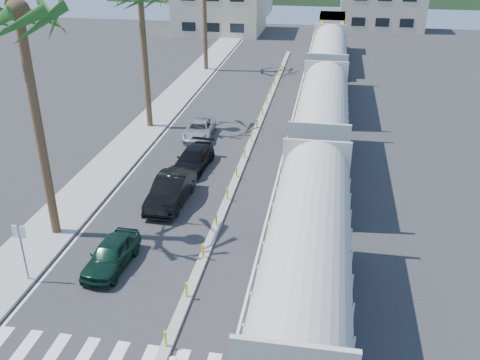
% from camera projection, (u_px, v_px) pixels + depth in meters
% --- Properties ---
extents(ground, '(140.00, 140.00, 0.00)m').
position_uv_depth(ground, '(174.00, 331.00, 21.06)').
color(ground, '#28282B').
rests_on(ground, ground).
extents(sidewalk, '(3.00, 90.00, 0.15)m').
position_uv_depth(sidewalk, '(159.00, 114.00, 44.48)').
color(sidewalk, gray).
rests_on(sidewalk, ground).
extents(rails, '(1.56, 100.00, 0.06)m').
position_uv_depth(rails, '(324.00, 112.00, 45.08)').
color(rails, black).
rests_on(rails, ground).
extents(median, '(0.45, 60.00, 0.85)m').
position_uv_depth(median, '(251.00, 142.00, 38.70)').
color(median, gray).
rests_on(median, ground).
extents(lane_markings, '(9.42, 90.00, 0.01)m').
position_uv_depth(lane_markings, '(234.00, 119.00, 43.53)').
color(lane_markings, silver).
rests_on(lane_markings, ground).
extents(freight_train, '(3.00, 60.94, 5.85)m').
position_uv_depth(freight_train, '(324.00, 105.00, 37.52)').
color(freight_train, '#B3AFA4').
rests_on(freight_train, ground).
extents(street_sign, '(0.60, 0.08, 3.00)m').
position_uv_depth(street_sign, '(21.00, 244.00, 23.09)').
color(street_sign, slate).
rests_on(street_sign, ground).
extents(car_lead, '(2.05, 4.16, 1.36)m').
position_uv_depth(car_lead, '(111.00, 254.00, 24.69)').
color(car_lead, black).
rests_on(car_lead, ground).
extents(car_second, '(2.02, 5.05, 1.63)m').
position_uv_depth(car_second, '(171.00, 190.00, 30.22)').
color(car_second, black).
rests_on(car_second, ground).
extents(car_third, '(2.60, 4.93, 1.35)m').
position_uv_depth(car_third, '(193.00, 159.00, 34.56)').
color(car_third, black).
rests_on(car_third, ground).
extents(car_rear, '(2.61, 4.65, 1.22)m').
position_uv_depth(car_rear, '(199.00, 130.00, 39.60)').
color(car_rear, '#B0B2B5').
rests_on(car_rear, ground).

